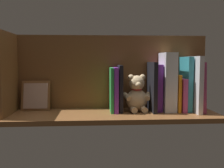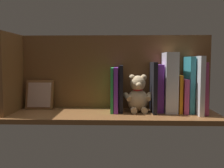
{
  "view_description": "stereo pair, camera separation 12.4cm",
  "coord_description": "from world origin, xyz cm",
  "px_view_note": "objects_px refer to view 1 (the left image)",
  "views": [
    {
      "loc": [
        8.17,
        123.31,
        24.81
      ],
      "look_at": [
        0.0,
        0.0,
        13.82
      ],
      "focal_mm": 42.16,
      "sensor_mm": 36.0,
      "label": 1
    },
    {
      "loc": [
        -4.22,
        123.51,
        24.81
      ],
      "look_at": [
        0.0,
        0.0,
        13.82
      ],
      "focal_mm": 42.16,
      "sensor_mm": 36.0,
      "label": 2
    }
  ],
  "objects_px": {
    "teddy_bear": "(137,95)",
    "book_0": "(197,87)",
    "picture_frame_leaning": "(36,96)",
    "dictionary_thick_white": "(167,82)"
  },
  "relations": [
    {
      "from": "dictionary_thick_white",
      "to": "picture_frame_leaning",
      "type": "xyz_separation_m",
      "value": [
        0.66,
        -0.05,
        -0.07
      ]
    },
    {
      "from": "book_0",
      "to": "picture_frame_leaning",
      "type": "relative_size",
      "value": 1.61
    },
    {
      "from": "teddy_bear",
      "to": "book_0",
      "type": "bearing_deg",
      "value": 174.81
    },
    {
      "from": "dictionary_thick_white",
      "to": "teddy_bear",
      "type": "distance_m",
      "value": 0.17
    },
    {
      "from": "dictionary_thick_white",
      "to": "picture_frame_leaning",
      "type": "height_order",
      "value": "dictionary_thick_white"
    },
    {
      "from": "teddy_bear",
      "to": "picture_frame_leaning",
      "type": "distance_m",
      "value": 0.5
    },
    {
      "from": "dictionary_thick_white",
      "to": "teddy_bear",
      "type": "relative_size",
      "value": 1.58
    },
    {
      "from": "book_0",
      "to": "picture_frame_leaning",
      "type": "bearing_deg",
      "value": -4.54
    },
    {
      "from": "picture_frame_leaning",
      "to": "book_0",
      "type": "bearing_deg",
      "value": 175.46
    },
    {
      "from": "book_0",
      "to": "teddy_bear",
      "type": "relative_size",
      "value": 1.32
    }
  ]
}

